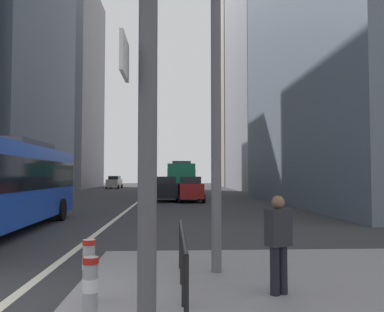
{
  "coord_description": "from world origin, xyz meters",
  "views": [
    {
      "loc": [
        2.64,
        -6.11,
        2.03
      ],
      "look_at": [
        3.97,
        21.27,
        3.37
      ],
      "focal_mm": 37.37,
      "sensor_mm": 36.0,
      "label": 1
    }
  ],
  "objects_px": {
    "bollard_right": "(90,290)",
    "pedestrian_waiting": "(278,240)",
    "city_bus_red_distant": "(178,177)",
    "car_oncoming_mid": "(114,182)",
    "city_bus_red_receding": "(182,177)",
    "city_bus_blue_oncoming": "(0,181)",
    "car_receding_near": "(190,189)",
    "car_receding_far": "(166,189)",
    "street_lamp_post": "(216,14)",
    "bollard_back": "(89,268)"
  },
  "relations": [
    {
      "from": "bollard_right",
      "to": "pedestrian_waiting",
      "type": "distance_m",
      "value": 3.03
    },
    {
      "from": "car_receding_near",
      "to": "city_bus_red_distant",
      "type": "bearing_deg",
      "value": 91.2
    },
    {
      "from": "city_bus_blue_oncoming",
      "to": "city_bus_red_receding",
      "type": "distance_m",
      "value": 27.7
    },
    {
      "from": "car_oncoming_mid",
      "to": "pedestrian_waiting",
      "type": "bearing_deg",
      "value": -79.2
    },
    {
      "from": "city_bus_red_receding",
      "to": "city_bus_red_distant",
      "type": "relative_size",
      "value": 1.01
    },
    {
      "from": "city_bus_red_distant",
      "to": "bollard_right",
      "type": "relative_size",
      "value": 12.1
    },
    {
      "from": "city_bus_blue_oncoming",
      "to": "car_receding_near",
      "type": "xyz_separation_m",
      "value": [
        7.43,
        16.62,
        -0.85
      ]
    },
    {
      "from": "car_receding_near",
      "to": "street_lamp_post",
      "type": "relative_size",
      "value": 0.56
    },
    {
      "from": "street_lamp_post",
      "to": "city_bus_red_receding",
      "type": "bearing_deg",
      "value": 89.86
    },
    {
      "from": "car_receding_far",
      "to": "pedestrian_waiting",
      "type": "relative_size",
      "value": 2.6
    },
    {
      "from": "bollard_back",
      "to": "street_lamp_post",
      "type": "bearing_deg",
      "value": 40.37
    },
    {
      "from": "city_bus_blue_oncoming",
      "to": "pedestrian_waiting",
      "type": "height_order",
      "value": "city_bus_blue_oncoming"
    },
    {
      "from": "car_oncoming_mid",
      "to": "car_receding_near",
      "type": "xyz_separation_m",
      "value": [
        10.32,
        -31.23,
        0.0
      ]
    },
    {
      "from": "car_oncoming_mid",
      "to": "car_receding_far",
      "type": "xyz_separation_m",
      "value": [
        8.47,
        -30.78,
        -0.0
      ]
    },
    {
      "from": "city_bus_blue_oncoming",
      "to": "pedestrian_waiting",
      "type": "xyz_separation_m",
      "value": [
        7.78,
        -8.07,
        -0.83
      ]
    },
    {
      "from": "car_oncoming_mid",
      "to": "city_bus_red_receding",
      "type": "bearing_deg",
      "value": -64.78
    },
    {
      "from": "street_lamp_post",
      "to": "bollard_back",
      "type": "xyz_separation_m",
      "value": [
        -2.1,
        -1.79,
        -4.62
      ]
    },
    {
      "from": "city_bus_red_receding",
      "to": "pedestrian_waiting",
      "type": "distance_m",
      "value": 34.87
    },
    {
      "from": "city_bus_red_receding",
      "to": "pedestrian_waiting",
      "type": "xyz_separation_m",
      "value": [
        0.74,
        -34.86,
        -0.83
      ]
    },
    {
      "from": "street_lamp_post",
      "to": "bollard_back",
      "type": "height_order",
      "value": "street_lamp_post"
    },
    {
      "from": "city_bus_blue_oncoming",
      "to": "pedestrian_waiting",
      "type": "distance_m",
      "value": 11.24
    },
    {
      "from": "car_receding_near",
      "to": "bollard_right",
      "type": "xyz_separation_m",
      "value": [
        -2.33,
        -26.07,
        -0.35
      ]
    },
    {
      "from": "bollard_back",
      "to": "bollard_right",
      "type": "bearing_deg",
      "value": -77.28
    },
    {
      "from": "street_lamp_post",
      "to": "car_receding_far",
      "type": "bearing_deg",
      "value": 93.33
    },
    {
      "from": "car_oncoming_mid",
      "to": "pedestrian_waiting",
      "type": "relative_size",
      "value": 2.89
    },
    {
      "from": "car_receding_far",
      "to": "bollard_right",
      "type": "xyz_separation_m",
      "value": [
        -0.48,
        -26.52,
        -0.34
      ]
    },
    {
      "from": "bollard_back",
      "to": "pedestrian_waiting",
      "type": "height_order",
      "value": "pedestrian_waiting"
    },
    {
      "from": "bollard_right",
      "to": "pedestrian_waiting",
      "type": "height_order",
      "value": "pedestrian_waiting"
    },
    {
      "from": "car_oncoming_mid",
      "to": "car_receding_near",
      "type": "relative_size",
      "value": 1.0
    },
    {
      "from": "car_oncoming_mid",
      "to": "car_receding_near",
      "type": "height_order",
      "value": "same"
    },
    {
      "from": "city_bus_red_distant",
      "to": "street_lamp_post",
      "type": "relative_size",
      "value": 1.35
    },
    {
      "from": "car_oncoming_mid",
      "to": "street_lamp_post",
      "type": "height_order",
      "value": "street_lamp_post"
    },
    {
      "from": "city_bus_red_distant",
      "to": "city_bus_blue_oncoming",
      "type": "bearing_deg",
      "value": -98.97
    },
    {
      "from": "car_receding_near",
      "to": "city_bus_blue_oncoming",
      "type": "bearing_deg",
      "value": -114.09
    },
    {
      "from": "car_oncoming_mid",
      "to": "pedestrian_waiting",
      "type": "xyz_separation_m",
      "value": [
        10.66,
        -55.92,
        0.01
      ]
    },
    {
      "from": "car_receding_near",
      "to": "car_receding_far",
      "type": "bearing_deg",
      "value": 166.27
    },
    {
      "from": "car_receding_near",
      "to": "street_lamp_post",
      "type": "bearing_deg",
      "value": -91.18
    },
    {
      "from": "bollard_right",
      "to": "bollard_back",
      "type": "bearing_deg",
      "value": 102.72
    },
    {
      "from": "city_bus_blue_oncoming",
      "to": "street_lamp_post",
      "type": "distance_m",
      "value": 10.16
    },
    {
      "from": "bollard_right",
      "to": "bollard_back",
      "type": "relative_size",
      "value": 0.96
    },
    {
      "from": "city_bus_red_receding",
      "to": "city_bus_red_distant",
      "type": "height_order",
      "value": "same"
    },
    {
      "from": "city_bus_red_distant",
      "to": "pedestrian_waiting",
      "type": "distance_m",
      "value": 51.62
    },
    {
      "from": "city_bus_blue_oncoming",
      "to": "bollard_back",
      "type": "xyz_separation_m",
      "value": [
        4.85,
        -8.34,
        -1.17
      ]
    },
    {
      "from": "bollard_right",
      "to": "city_bus_red_receding",
      "type": "bearing_deg",
      "value": 86.95
    },
    {
      "from": "bollard_back",
      "to": "pedestrian_waiting",
      "type": "xyz_separation_m",
      "value": [
        2.93,
        0.27,
        0.34
      ]
    },
    {
      "from": "city_bus_red_receding",
      "to": "car_oncoming_mid",
      "type": "bearing_deg",
      "value": 115.22
    },
    {
      "from": "city_bus_red_distant",
      "to": "pedestrian_waiting",
      "type": "xyz_separation_m",
      "value": [
        0.91,
        -51.61,
        -0.83
      ]
    },
    {
      "from": "city_bus_red_distant",
      "to": "car_receding_far",
      "type": "distance_m",
      "value": 26.51
    },
    {
      "from": "city_bus_red_distant",
      "to": "car_oncoming_mid",
      "type": "xyz_separation_m",
      "value": [
        -9.75,
        4.31,
        -0.85
      ]
    },
    {
      "from": "city_bus_red_receding",
      "to": "bollard_right",
      "type": "distance_m",
      "value": 36.31
    }
  ]
}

